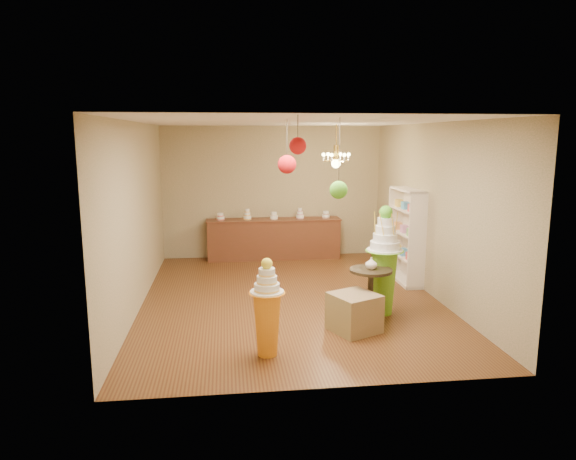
{
  "coord_description": "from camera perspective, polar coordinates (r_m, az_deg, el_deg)",
  "views": [
    {
      "loc": [
        -1.07,
        -8.47,
        2.77
      ],
      "look_at": [
        -0.04,
        0.0,
        1.21
      ],
      "focal_mm": 32.0,
      "sensor_mm": 36.0,
      "label": 1
    }
  ],
  "objects": [
    {
      "name": "burlap_riser",
      "position": [
        7.52,
        7.38,
        -9.09
      ],
      "size": [
        0.81,
        0.81,
        0.55
      ],
      "primitive_type": "cube",
      "rotation": [
        0.0,
        0.0,
        0.44
      ],
      "color": "#8C714C",
      "rests_on": "floor"
    },
    {
      "name": "floor",
      "position": [
        8.98,
        0.23,
        -7.59
      ],
      "size": [
        6.5,
        6.5,
        0.0
      ],
      "primitive_type": "plane",
      "color": "#543016",
      "rests_on": "ground"
    },
    {
      "name": "pom_green_mid",
      "position": [
        6.54,
        5.64,
        4.47
      ],
      "size": [
        0.23,
        0.23,
        1.01
      ],
      "color": "#393329",
      "rests_on": "ceiling"
    },
    {
      "name": "pom_red_left",
      "position": [
        7.03,
        -0.11,
        7.31
      ],
      "size": [
        0.25,
        0.25,
        0.73
      ],
      "color": "#393329",
      "rests_on": "ceiling"
    },
    {
      "name": "wall_back",
      "position": [
        11.84,
        -1.73,
        4.22
      ],
      "size": [
        5.0,
        0.04,
        3.0
      ],
      "primitive_type": "cube",
      "color": "#9B8D69",
      "rests_on": "ground"
    },
    {
      "name": "pom_red_right",
      "position": [
        5.64,
        1.09,
        9.34
      ],
      "size": [
        0.19,
        0.19,
        0.43
      ],
      "color": "#393329",
      "rests_on": "ceiling"
    },
    {
      "name": "pedestal_orange",
      "position": [
        6.61,
        -2.33,
        -9.43
      ],
      "size": [
        0.5,
        0.5,
        1.28
      ],
      "rotation": [
        0.0,
        0.0,
        0.19
      ],
      "color": "orange",
      "rests_on": "floor"
    },
    {
      "name": "round_table",
      "position": [
        7.86,
        9.15,
        -6.34
      ],
      "size": [
        0.74,
        0.74,
        0.82
      ],
      "rotation": [
        0.0,
        0.0,
        0.18
      ],
      "color": "black",
      "rests_on": "floor"
    },
    {
      "name": "wall_left",
      "position": [
        8.68,
        -16.36,
        1.55
      ],
      "size": [
        0.04,
        6.5,
        3.0
      ],
      "primitive_type": "cube",
      "color": "#9B8D69",
      "rests_on": "ground"
    },
    {
      "name": "ceiling",
      "position": [
        8.54,
        0.25,
        11.92
      ],
      "size": [
        6.5,
        6.5,
        0.0
      ],
      "primitive_type": "plane",
      "rotation": [
        3.14,
        0.0,
        0.0
      ],
      "color": "silver",
      "rests_on": "ground"
    },
    {
      "name": "chandelier",
      "position": [
        10.07,
        5.36,
        7.68
      ],
      "size": [
        0.6,
        0.6,
        0.85
      ],
      "rotation": [
        0.0,
        0.0,
        -0.04
      ],
      "color": "#E4BA50",
      "rests_on": "ceiling"
    },
    {
      "name": "wall_front",
      "position": [
        5.48,
        4.5,
        -3.07
      ],
      "size": [
        5.0,
        0.04,
        3.0
      ],
      "primitive_type": "cube",
      "color": "#9B8D69",
      "rests_on": "ground"
    },
    {
      "name": "vase",
      "position": [
        7.76,
        9.24,
        -3.66
      ],
      "size": [
        0.23,
        0.23,
        0.18
      ],
      "primitive_type": "imported",
      "rotation": [
        0.0,
        0.0,
        0.41
      ],
      "color": "#F0E2CF",
      "rests_on": "round_table"
    },
    {
      "name": "shelving_unit",
      "position": [
        10.05,
        12.99,
        -0.6
      ],
      "size": [
        0.33,
        1.2,
        1.8
      ],
      "color": "#F0E2CF",
      "rests_on": "floor"
    },
    {
      "name": "wall_right",
      "position": [
        9.28,
        15.75,
        2.12
      ],
      "size": [
        0.04,
        6.5,
        3.0
      ],
      "primitive_type": "cube",
      "color": "#9B8D69",
      "rests_on": "ground"
    },
    {
      "name": "sideboard",
      "position": [
        11.72,
        -1.58,
        -0.9
      ],
      "size": [
        3.04,
        0.54,
        1.16
      ],
      "color": "#582D1B",
      "rests_on": "floor"
    },
    {
      "name": "pedestal_green",
      "position": [
        8.17,
        10.62,
        -4.18
      ],
      "size": [
        0.73,
        0.73,
        1.73
      ],
      "rotation": [
        0.0,
        0.0,
        -0.42
      ],
      "color": "#69AD26",
      "rests_on": "floor"
    }
  ]
}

